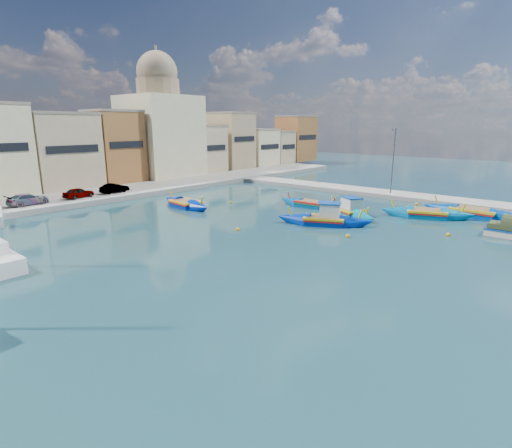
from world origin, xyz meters
TOP-DOWN VIEW (x-y plane):
  - ground at (0.00, 0.00)m, footprint 160.00×160.00m
  - east_quay at (18.00, 0.00)m, footprint 4.00×70.00m
  - north_quay at (0.00, 32.00)m, footprint 80.00×8.00m
  - north_townhouses at (6.68, 39.36)m, footprint 83.20×7.87m
  - church_block at (10.00, 40.00)m, footprint 10.00×10.00m
  - quay_street_lamp at (17.44, 6.00)m, footprint 1.18×0.16m
  - parked_cars at (-9.33, 30.50)m, footprint 13.19×1.89m
  - luzzu_turquoise_cabin at (5.67, 5.24)m, footprint 6.09×8.42m
  - luzzu_blue_cabin at (0.84, 4.97)m, footprint 5.49×8.49m
  - luzzu_cyan_mid at (6.53, 10.11)m, footprint 2.16×7.60m
  - luzzu_green at (-2.06, 19.96)m, footprint 2.86×8.17m
  - luzzu_blue_south at (12.62, -4.03)m, footprint 2.57×9.72m
  - luzzu_cyan_south at (9.38, -0.82)m, footprint 4.98×8.62m
  - tender_near at (6.76, -7.77)m, footprint 1.72×3.13m
  - mooring_buoys at (2.68, 5.18)m, footprint 20.62×22.41m

SIDE VIEW (x-z plane):
  - ground at x=0.00m, z-range 0.00..0.00m
  - mooring_buoys at x=2.68m, z-range -0.10..0.26m
  - luzzu_cyan_mid at x=6.53m, z-range -0.88..1.35m
  - east_quay at x=18.00m, z-range 0.00..0.50m
  - luzzu_green at x=-2.06m, z-range -0.99..1.53m
  - luzzu_cyan_south at x=9.38m, z-range -1.03..1.59m
  - luzzu_blue_south at x=12.62m, z-range -1.10..1.68m
  - north_quay at x=0.00m, z-range 0.00..0.60m
  - luzzu_turquoise_cabin at x=5.67m, z-range -1.06..1.73m
  - luzzu_blue_cabin at x=0.84m, z-range -1.13..1.86m
  - tender_near at x=6.76m, z-range -0.29..1.24m
  - parked_cars at x=-9.33m, z-range 0.59..1.73m
  - quay_street_lamp at x=17.44m, z-range 0.34..8.34m
  - north_townhouses at x=6.68m, z-range -0.10..10.09m
  - church_block at x=10.00m, z-range -1.14..17.96m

